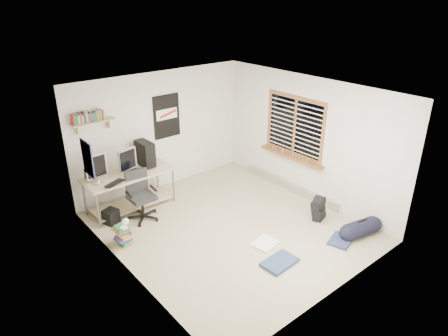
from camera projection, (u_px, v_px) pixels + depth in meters
floor at (230, 227)px, 7.31m from camera, size 4.00×4.50×0.01m
ceiling at (231, 92)px, 6.28m from camera, size 4.00×4.50×0.01m
back_wall at (161, 131)px, 8.38m from camera, size 4.00×0.01×2.50m
left_wall at (122, 201)px, 5.63m from camera, size 0.01×4.50×2.50m
right_wall at (307, 139)px, 7.96m from camera, size 0.01×4.50×2.50m
desk at (130, 191)px, 7.80m from camera, size 1.86×1.34×0.78m
monitor_left at (97, 171)px, 7.15m from camera, size 0.41×0.13×0.44m
monitor_right at (128, 164)px, 7.46m from camera, size 0.39×0.17×0.42m
pc_tower at (145, 153)px, 7.86m from camera, size 0.22×0.46×0.48m
keyboard at (115, 183)px, 7.18m from camera, size 0.41×0.27×0.02m
speaker_left at (87, 174)px, 7.34m from camera, size 0.10×0.10×0.18m
speaker_right at (133, 166)px, 7.66m from camera, size 0.10×0.10×0.20m
office_chair at (142, 196)px, 7.38m from camera, size 0.69×0.69×0.94m
wall_shelf at (93, 122)px, 7.24m from camera, size 0.80×0.22×0.24m
poster_back_wall at (167, 116)px, 8.32m from camera, size 0.62×0.03×0.92m
poster_left_wall at (88, 159)px, 6.38m from camera, size 0.02×0.42×0.60m
window at (294, 126)px, 8.05m from camera, size 0.10×1.50×1.26m
baseboard_heater at (290, 186)px, 8.61m from camera, size 0.08×2.50×0.18m
backpack at (318, 210)px, 7.47m from camera, size 0.32×0.28×0.37m
duffel_bag at (361, 229)px, 6.98m from camera, size 0.36×0.36×0.60m
tshirt at (265, 243)px, 6.80m from camera, size 0.47×0.41×0.04m
jeans_a at (280, 262)px, 6.31m from camera, size 0.59×0.40×0.06m
jeans_b at (341, 241)px, 6.86m from camera, size 0.52×0.45×0.06m
book_stack at (123, 237)px, 6.73m from camera, size 0.51×0.43×0.33m
desk_lamp at (124, 226)px, 6.64m from camera, size 0.20×0.24×0.21m
subwoofer at (111, 216)px, 7.37m from camera, size 0.31×0.31×0.27m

